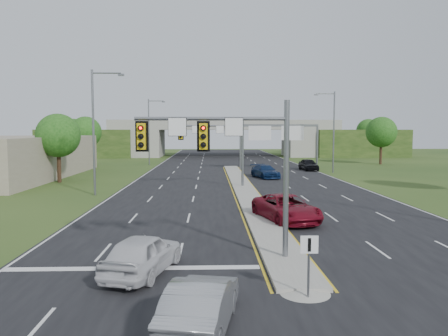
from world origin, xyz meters
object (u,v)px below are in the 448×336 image
signal_mast_far (220,141)px  signal_mast_near (234,153)px  overpass (224,141)px  sign_gantry (278,134)px  car_far_c (309,164)px  car_far_a (286,208)px  car_white (143,254)px  car_far_b (265,171)px  car_silver (201,304)px  keep_right_sign (309,256)px

signal_mast_far → signal_mast_near: bearing=-90.0°
signal_mast_near → overpass: overpass is taller
sign_gantry → car_far_c: size_ratio=2.35×
overpass → sign_gantry: bearing=-79.2°
car_far_a → signal_mast_far: bearing=87.7°
signal_mast_far → car_white: (-3.71, -26.62, -3.89)m
overpass → car_far_b: overpass is taller
car_white → car_silver: bearing=130.5°
car_far_a → keep_right_sign: bearing=-111.7°
keep_right_sign → overpass: bearing=90.0°
car_far_b → signal_mast_near: bearing=-115.1°
sign_gantry → car_far_a: bearing=-98.1°
car_white → car_far_a: 12.46m
signal_mast_near → keep_right_sign: (2.26, -4.45, -3.21)m
keep_right_sign → overpass: size_ratio=0.03×
signal_mast_near → car_far_b: signal_mast_near is taller
car_far_c → car_far_b: bearing=-131.6°
overpass → car_far_c: bearing=-73.1°
signal_mast_far → car_far_b: size_ratio=1.30×
signal_mast_near → overpass: bearing=88.4°
car_silver → sign_gantry: bearing=-90.5°
keep_right_sign → car_far_c: 49.57m
keep_right_sign → car_white: (-5.97, 2.83, -0.68)m
signal_mast_near → sign_gantry: signal_mast_near is taller
car_far_c → car_silver: bearing=-110.6°
sign_gantry → keep_right_sign: bearing=-97.7°
signal_mast_near → car_white: bearing=-156.4°
signal_mast_near → car_far_c: bearing=73.2°
overpass → car_far_b: size_ratio=14.83×
sign_gantry → car_white: 48.50m
signal_mast_far → sign_gantry: (8.95, 19.99, 0.51)m
signal_mast_near → overpass: (2.26, 80.07, -1.17)m
sign_gantry → car_far_b: (-3.26, -11.14, -4.44)m
signal_mast_near → car_far_a: signal_mast_near is taller
signal_mast_near → car_far_b: (5.69, 33.85, -3.92)m
signal_mast_far → sign_gantry: signal_mast_far is taller
keep_right_sign → car_far_b: 38.46m
car_white → car_silver: (2.40, -5.00, -0.06)m
car_white → car_far_c: size_ratio=0.97×
keep_right_sign → car_far_a: (1.50, 12.80, -0.67)m
car_white → sign_gantry: bearing=-90.3°
car_white → car_far_b: car_white is taller
car_silver → car_far_a: 15.80m
signal_mast_near → keep_right_sign: bearing=-63.1°
overpass → car_white: (-5.97, -81.69, -2.72)m
signal_mast_far → car_silver: (-1.31, -31.62, -3.95)m
keep_right_sign → car_far_b: size_ratio=0.41×
overpass → signal_mast_near: bearing=-91.6°
sign_gantry → overpass: (-6.68, 35.08, -1.69)m
signal_mast_near → sign_gantry: (8.95, 44.99, 0.51)m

